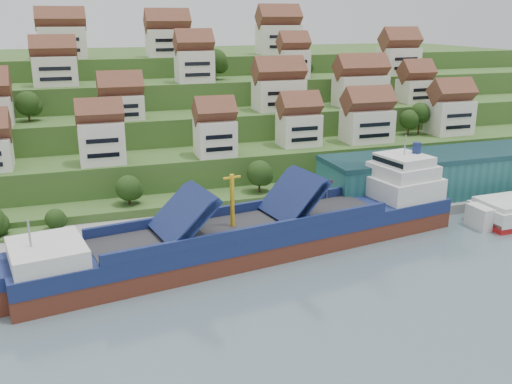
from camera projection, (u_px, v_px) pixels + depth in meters
name	position (u px, v px, depth m)	size (l,w,h in m)	color
ground	(261.00, 255.00, 107.06)	(300.00, 300.00, 0.00)	slate
quay	(324.00, 214.00, 126.39)	(180.00, 14.00, 2.20)	gray
hillside	(164.00, 114.00, 197.79)	(260.00, 128.00, 31.00)	#2D4C1E
hillside_village	(183.00, 88.00, 153.95)	(154.45, 61.68, 29.27)	white
hillside_trees	(177.00, 124.00, 141.87)	(136.33, 62.73, 31.62)	#234015
warehouse	(444.00, 173.00, 136.11)	(60.00, 15.00, 10.00)	#225E5E
flagpole	(327.00, 196.00, 119.59)	(1.28, 0.16, 8.00)	gray
cargo_ship	(265.00, 234.00, 107.83)	(87.68, 27.41, 19.33)	#55271A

